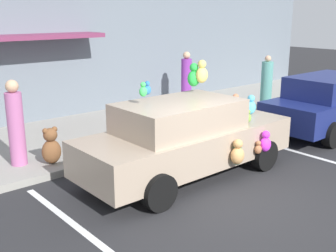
% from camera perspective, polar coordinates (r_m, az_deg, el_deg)
% --- Properties ---
extents(ground_plane, '(60.00, 60.00, 0.00)m').
position_cam_1_polar(ground_plane, '(7.38, 9.10, -10.35)').
color(ground_plane, '#262628').
extents(sidewalk, '(24.00, 4.00, 0.15)m').
position_cam_1_polar(sidewalk, '(11.02, -11.01, -1.29)').
color(sidewalk, gray).
rests_on(sidewalk, ground).
extents(storefront_building, '(24.00, 1.25, 6.40)m').
position_cam_1_polar(storefront_building, '(12.49, -16.86, 14.80)').
color(storefront_building, slate).
rests_on(storefront_building, ground).
extents(parking_stripe_front, '(0.12, 3.60, 0.01)m').
position_cam_1_polar(parking_stripe_front, '(10.33, 16.40, -3.18)').
color(parking_stripe_front, silver).
rests_on(parking_stripe_front, ground).
extents(parking_stripe_rear, '(0.12, 3.60, 0.01)m').
position_cam_1_polar(parking_stripe_rear, '(6.68, -12.29, -13.41)').
color(parking_stripe_rear, silver).
rests_on(parking_stripe_rear, ground).
extents(plush_covered_car, '(4.55, 1.99, 2.24)m').
position_cam_1_polar(plush_covered_car, '(8.17, 2.55, -1.58)').
color(plush_covered_car, tan).
rests_on(plush_covered_car, ground).
extents(parked_sedan_behind, '(4.40, 1.86, 1.54)m').
position_cam_1_polar(parked_sedan_behind, '(12.16, 21.35, 2.96)').
color(parked_sedan_behind, navy).
rests_on(parked_sedan_behind, ground).
extents(teddy_bear_on_sidewalk, '(0.40, 0.34, 0.77)m').
position_cam_1_polar(teddy_bear_on_sidewalk, '(8.87, -15.72, -2.76)').
color(teddy_bear_on_sidewalk, brown).
rests_on(teddy_bear_on_sidewalk, sidewalk).
extents(pedestrian_near_shopfront, '(0.33, 0.33, 1.75)m').
position_cam_1_polar(pedestrian_near_shopfront, '(8.89, -20.14, 0.09)').
color(pedestrian_near_shopfront, '#B05E94').
rests_on(pedestrian_near_shopfront, sidewalk).
extents(pedestrian_walking_past, '(0.37, 0.37, 1.70)m').
position_cam_1_polar(pedestrian_walking_past, '(13.87, 13.34, 5.62)').
color(pedestrian_walking_past, '#59A296').
rests_on(pedestrian_walking_past, sidewalk).
extents(pedestrian_by_lamp, '(0.34, 0.34, 1.78)m').
position_cam_1_polar(pedestrian_by_lamp, '(13.93, 2.53, 6.27)').
color(pedestrian_by_lamp, purple).
rests_on(pedestrian_by_lamp, sidewalk).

